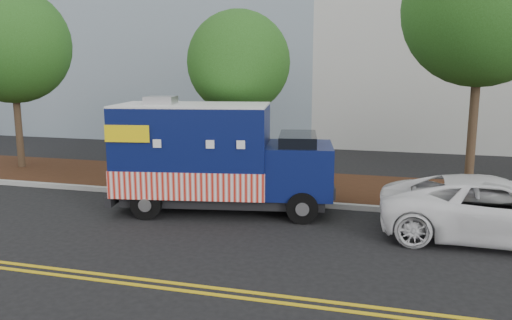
# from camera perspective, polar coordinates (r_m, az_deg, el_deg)

# --- Properties ---
(ground) EXTENTS (120.00, 120.00, 0.00)m
(ground) POSITION_cam_1_polar(r_m,az_deg,el_deg) (14.22, -9.57, -5.67)
(ground) COLOR black
(ground) RESTS_ON ground
(curb) EXTENTS (120.00, 0.18, 0.15)m
(curb) POSITION_cam_1_polar(r_m,az_deg,el_deg) (15.43, -7.40, -4.04)
(curb) COLOR #9E9E99
(curb) RESTS_ON ground
(mulch_strip) EXTENTS (120.00, 4.00, 0.15)m
(mulch_strip) POSITION_cam_1_polar(r_m,az_deg,el_deg) (17.33, -4.73, -2.39)
(mulch_strip) COLOR black
(mulch_strip) RESTS_ON ground
(centerline_near) EXTENTS (120.00, 0.10, 0.01)m
(centerline_near) POSITION_cam_1_polar(r_m,az_deg,el_deg) (10.57, -19.93, -11.86)
(centerline_near) COLOR gold
(centerline_near) RESTS_ON ground
(centerline_far) EXTENTS (120.00, 0.10, 0.01)m
(centerline_far) POSITION_cam_1_polar(r_m,az_deg,el_deg) (10.39, -20.74, -12.32)
(centerline_far) COLOR gold
(centerline_far) RESTS_ON ground
(tree_a) EXTENTS (4.30, 4.30, 6.91)m
(tree_a) POSITION_cam_1_polar(r_m,az_deg,el_deg) (21.12, -26.15, 11.67)
(tree_a) COLOR #38281C
(tree_a) RESTS_ON ground
(tree_b) EXTENTS (3.32, 3.32, 5.76)m
(tree_b) POSITION_cam_1_polar(r_m,az_deg,el_deg) (16.29, -2.01, 11.06)
(tree_b) COLOR #38281C
(tree_b) RESTS_ON ground
(tree_c) EXTENTS (4.42, 4.42, 7.79)m
(tree_c) POSITION_cam_1_polar(r_m,az_deg,el_deg) (15.97, 24.40, 15.49)
(tree_c) COLOR #38281C
(tree_c) RESTS_ON ground
(sign_post) EXTENTS (0.06, 0.06, 2.40)m
(sign_post) POSITION_cam_1_polar(r_m,az_deg,el_deg) (16.89, -16.08, 0.79)
(sign_post) COLOR #473828
(sign_post) RESTS_ON ground
(food_truck) EXTENTS (6.28, 3.20, 3.16)m
(food_truck) POSITION_cam_1_polar(r_m,az_deg,el_deg) (13.77, -4.98, 0.03)
(food_truck) COLOR black
(food_truck) RESTS_ON ground
(white_car) EXTENTS (5.28, 2.55, 1.45)m
(white_car) POSITION_cam_1_polar(r_m,az_deg,el_deg) (12.69, 25.85, -5.16)
(white_car) COLOR white
(white_car) RESTS_ON ground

